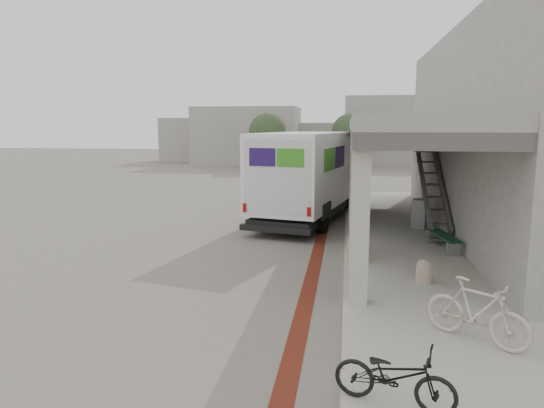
% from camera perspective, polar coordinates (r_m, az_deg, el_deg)
% --- Properties ---
extents(ground, '(120.00, 120.00, 0.00)m').
position_cam_1_polar(ground, '(14.03, 1.07, -6.47)').
color(ground, slate).
rests_on(ground, ground).
extents(bike_lane_stripe, '(0.35, 40.00, 0.01)m').
position_cam_1_polar(bike_lane_stripe, '(15.86, 5.65, -4.63)').
color(bike_lane_stripe, '#5D1F12').
rests_on(bike_lane_stripe, ground).
extents(sidewalk, '(4.40, 28.00, 0.12)m').
position_cam_1_polar(sidewalk, '(14.07, 17.55, -6.61)').
color(sidewalk, '#A29E91').
rests_on(sidewalk, ground).
extents(transit_building, '(7.60, 17.00, 7.00)m').
position_cam_1_polar(transit_building, '(18.57, 24.70, 7.20)').
color(transit_building, gray).
rests_on(transit_building, ground).
extents(distant_backdrop, '(28.00, 10.00, 6.50)m').
position_cam_1_polar(distant_backdrop, '(49.50, 3.46, 8.01)').
color(distant_backdrop, gray).
rests_on(distant_backdrop, ground).
extents(tree_left, '(3.20, 3.20, 4.80)m').
position_cam_1_polar(tree_left, '(41.94, -0.53, 8.45)').
color(tree_left, '#38281C').
rests_on(tree_left, ground).
extents(tree_mid, '(3.20, 3.20, 4.80)m').
position_cam_1_polar(tree_mid, '(43.38, 9.17, 8.36)').
color(tree_mid, '#38281C').
rests_on(tree_mid, ground).
extents(tree_right, '(3.20, 3.20, 4.80)m').
position_cam_1_polar(tree_right, '(43.17, 19.96, 7.92)').
color(tree_right, '#38281C').
rests_on(tree_right, ground).
extents(fedex_truck, '(4.09, 8.58, 3.52)m').
position_cam_1_polar(fedex_truck, '(19.57, 4.38, 3.60)').
color(fedex_truck, black).
rests_on(fedex_truck, ground).
extents(bench, '(0.72, 1.89, 0.43)m').
position_cam_1_polar(bench, '(15.44, 19.55, -3.89)').
color(bench, gray).
rests_on(bench, sidewalk).
extents(bollard_near, '(0.38, 0.38, 0.56)m').
position_cam_1_polar(bollard_near, '(12.11, 17.47, -7.50)').
color(bollard_near, tan).
rests_on(bollard_near, sidewalk).
extents(bollard_far, '(0.46, 0.46, 0.69)m').
position_cam_1_polar(bollard_far, '(13.52, 9.80, -5.17)').
color(bollard_far, tan).
rests_on(bollard_far, sidewalk).
extents(utility_cabinet, '(0.62, 0.73, 1.06)m').
position_cam_1_polar(utility_cabinet, '(18.22, 16.92, -1.10)').
color(utility_cabinet, gray).
rests_on(utility_cabinet, sidewalk).
extents(bicycle_black, '(1.70, 0.98, 0.85)m').
position_cam_1_polar(bicycle_black, '(6.97, 14.20, -19.01)').
color(bicycle_black, black).
rests_on(bicycle_black, sidewalk).
extents(bicycle_cream, '(1.76, 1.55, 1.10)m').
position_cam_1_polar(bicycle_cream, '(9.15, 22.93, -11.55)').
color(bicycle_cream, '#BBB5A5').
rests_on(bicycle_cream, sidewalk).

